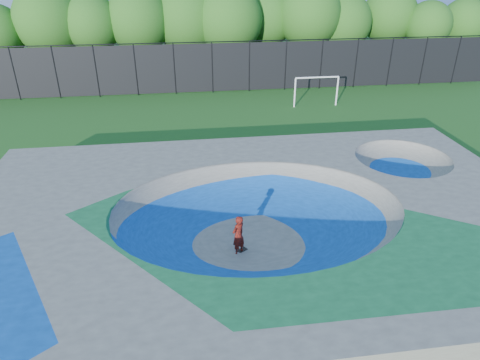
% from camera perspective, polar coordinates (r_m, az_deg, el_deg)
% --- Properties ---
extents(ground, '(120.00, 120.00, 0.00)m').
position_cam_1_polar(ground, '(16.76, 2.27, -7.97)').
color(ground, '#1D5317').
rests_on(ground, ground).
extents(skate_deck, '(22.00, 14.00, 1.50)m').
position_cam_1_polar(skate_deck, '(16.34, 2.32, -5.82)').
color(skate_deck, gray).
rests_on(skate_deck, ground).
extents(skater, '(0.69, 0.67, 1.59)m').
position_cam_1_polar(skater, '(15.60, -0.23, -7.38)').
color(skater, '#AF1D0E').
rests_on(skater, ground).
extents(skateboard, '(0.76, 0.63, 0.05)m').
position_cam_1_polar(skateboard, '(16.05, -0.23, -9.64)').
color(skateboard, black).
rests_on(skateboard, ground).
extents(soccer_goal, '(3.32, 0.12, 2.19)m').
position_cam_1_polar(soccer_goal, '(32.35, 10.18, 12.26)').
color(soccer_goal, white).
rests_on(soccer_goal, ground).
extents(fence, '(48.09, 0.09, 4.04)m').
position_cam_1_polar(fence, '(35.38, -3.72, 14.85)').
color(fence, black).
rests_on(fence, ground).
extents(treeline, '(51.40, 7.30, 8.18)m').
position_cam_1_polar(treeline, '(39.73, -3.54, 20.48)').
color(treeline, '#4C3426').
rests_on(treeline, ground).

